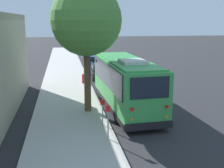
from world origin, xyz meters
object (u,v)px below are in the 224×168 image
object	(u,v)px
sign_post_far	(103,112)
sign_post_near	(108,122)
shuttle_bus	(125,81)
parked_sedan_blue	(92,61)
street_tree	(86,16)
fire_hydrant	(83,79)
parked_sedan_black	(100,71)

from	to	relation	value
sign_post_far	sign_post_near	bearing A→B (deg)	180.00
shuttle_bus	parked_sedan_blue	size ratio (longest dim) A/B	1.93
parked_sedan_blue	street_tree	distance (m)	17.95
street_tree	fire_hydrant	distance (m)	8.96
sign_post_near	fire_hydrant	bearing A→B (deg)	1.10
sign_post_far	fire_hydrant	world-z (taller)	sign_post_far
sign_post_near	street_tree	bearing A→B (deg)	6.71
sign_post_near	shuttle_bus	bearing A→B (deg)	-21.32
parked_sedan_blue	fire_hydrant	size ratio (longest dim) A/B	5.61
sign_post_near	sign_post_far	distance (m)	1.72
street_tree	sign_post_far	bearing A→B (deg)	-169.06
fire_hydrant	sign_post_near	bearing A→B (deg)	-178.90
shuttle_bus	parked_sedan_black	world-z (taller)	shuttle_bus
shuttle_bus	fire_hydrant	bearing A→B (deg)	13.64
street_tree	sign_post_far	xyz separation A→B (m)	(-2.67, -0.52, -4.78)
shuttle_bus	parked_sedan_blue	xyz separation A→B (m)	(16.76, 0.27, -1.14)
parked_sedan_black	street_tree	bearing A→B (deg)	169.10
shuttle_bus	sign_post_near	size ratio (longest dim) A/B	5.56
parked_sedan_black	parked_sedan_blue	xyz separation A→B (m)	(6.88, 0.01, -0.02)
shuttle_bus	fire_hydrant	xyz separation A→B (m)	(7.03, 2.07, -1.18)
street_tree	sign_post_near	distance (m)	6.42
shuttle_bus	street_tree	world-z (taller)	street_tree
parked_sedan_black	street_tree	xyz separation A→B (m)	(-10.22, 2.10, 5.01)
street_tree	fire_hydrant	size ratio (longest dim) A/B	9.63
shuttle_bus	parked_sedan_black	distance (m)	9.95
sign_post_near	fire_hydrant	size ratio (longest dim) A/B	1.95
parked_sedan_blue	sign_post_far	distance (m)	19.83
sign_post_near	parked_sedan_black	bearing A→B (deg)	-6.19
shuttle_bus	parked_sedan_blue	bearing A→B (deg)	-1.83
sign_post_far	fire_hydrant	distance (m)	10.05
parked_sedan_black	sign_post_far	size ratio (longest dim) A/B	3.42
parked_sedan_blue	sign_post_near	world-z (taller)	sign_post_near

